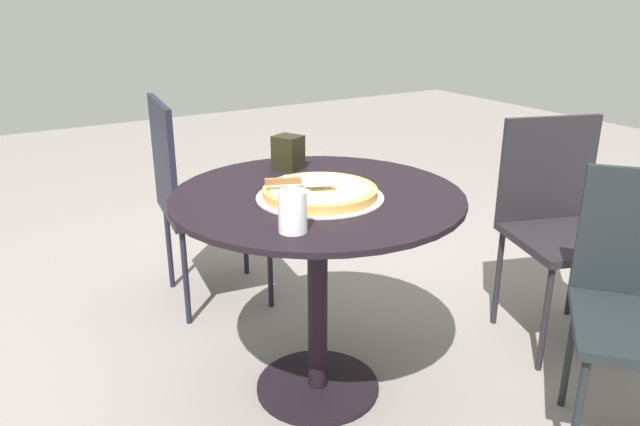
% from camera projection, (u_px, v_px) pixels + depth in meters
% --- Properties ---
extents(ground_plane, '(10.00, 10.00, 0.00)m').
position_uv_depth(ground_plane, '(318.00, 388.00, 2.17)').
color(ground_plane, gray).
extents(patio_table, '(0.92, 0.92, 0.72)m').
position_uv_depth(patio_table, '(317.00, 243.00, 1.98)').
color(patio_table, black).
rests_on(patio_table, ground).
extents(pizza_on_tray, '(0.39, 0.39, 0.05)m').
position_uv_depth(pizza_on_tray, '(320.00, 192.00, 1.88)').
color(pizza_on_tray, silver).
rests_on(pizza_on_tray, patio_table).
extents(pizza_server, '(0.21, 0.13, 0.02)m').
position_uv_depth(pizza_server, '(300.00, 182.00, 1.85)').
color(pizza_server, silver).
rests_on(pizza_server, pizza_on_tray).
extents(drinking_cup, '(0.08, 0.08, 0.11)m').
position_uv_depth(drinking_cup, '(293.00, 211.00, 1.60)').
color(drinking_cup, silver).
rests_on(drinking_cup, patio_table).
extents(napkin_dispenser, '(0.11, 0.12, 0.12)m').
position_uv_depth(napkin_dispenser, '(288.00, 152.00, 2.16)').
color(napkin_dispenser, black).
rests_on(napkin_dispenser, patio_table).
extents(patio_chair_far, '(0.52, 0.52, 0.87)m').
position_uv_depth(patio_chair_far, '(559.00, 215.00, 2.37)').
color(patio_chair_far, black).
rests_on(patio_chair_far, ground).
extents(patio_chair_corner, '(0.48, 0.48, 0.91)m').
position_uv_depth(patio_chair_corner, '(194.00, 191.00, 2.61)').
color(patio_chair_corner, black).
rests_on(patio_chair_corner, ground).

